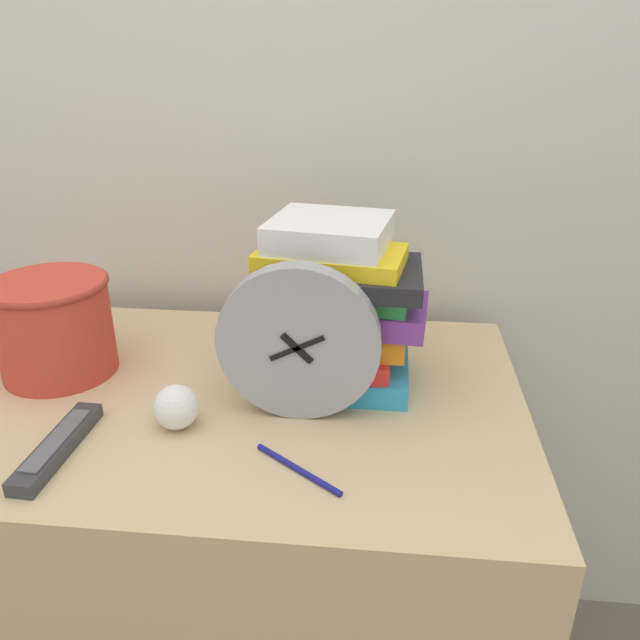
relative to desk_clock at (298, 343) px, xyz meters
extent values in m
cube|color=beige|center=(-0.16, 0.43, 0.32)|extent=(6.00, 0.04, 2.40)
cube|color=tan|center=(-0.16, 0.05, -0.50)|extent=(1.00, 0.62, 0.77)
cylinder|color=#99999E|center=(0.00, 0.00, 0.00)|extent=(0.23, 0.03, 0.23)
cylinder|color=white|center=(0.00, -0.01, 0.00)|extent=(0.21, 0.01, 0.21)
cube|color=black|center=(0.00, -0.01, 0.00)|extent=(0.05, 0.01, 0.05)
cube|color=black|center=(0.00, -0.01, 0.00)|extent=(0.08, 0.01, 0.04)
cylinder|color=black|center=(0.00, -0.01, 0.00)|extent=(0.01, 0.00, 0.01)
cube|color=#2D9ED1|center=(0.05, 0.10, -0.10)|extent=(0.22, 0.16, 0.04)
cube|color=red|center=(0.03, 0.10, -0.07)|extent=(0.20, 0.18, 0.03)
cube|color=orange|center=(0.04, 0.12, -0.03)|extent=(0.22, 0.17, 0.04)
cube|color=#7A3899|center=(0.07, 0.11, 0.01)|extent=(0.25, 0.15, 0.04)
cube|color=green|center=(0.05, 0.11, 0.04)|extent=(0.22, 0.14, 0.03)
cube|color=#232328|center=(0.06, 0.10, 0.07)|extent=(0.24, 0.17, 0.03)
cube|color=yellow|center=(0.04, 0.11, 0.09)|extent=(0.23, 0.16, 0.02)
cube|color=white|center=(0.03, 0.13, 0.13)|extent=(0.20, 0.18, 0.04)
cylinder|color=#C63D2D|center=(-0.41, 0.09, -0.04)|extent=(0.18, 0.18, 0.16)
torus|color=#9F3024|center=(-0.41, 0.09, 0.04)|extent=(0.19, 0.19, 0.01)
cube|color=#333338|center=(-0.31, -0.13, -0.11)|extent=(0.04, 0.19, 0.02)
cube|color=#59595E|center=(-0.31, -0.13, -0.10)|extent=(0.03, 0.14, 0.00)
sphere|color=white|center=(-0.17, -0.05, -0.08)|extent=(0.06, 0.06, 0.06)
cylinder|color=navy|center=(0.02, -0.14, -0.11)|extent=(0.12, 0.09, 0.01)
camera|label=1|loc=(0.11, -0.78, 0.40)|focal=35.00mm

